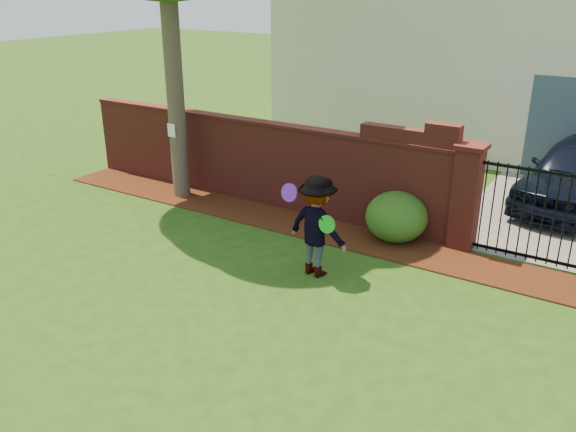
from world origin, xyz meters
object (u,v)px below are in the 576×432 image
Objects in this scene: man at (316,227)px; frisbee_green at (327,224)px; car at (576,175)px; frisbee_purple at (289,193)px.

man is 5.83× the size of frisbee_green.
frisbee_purple is at bearing -113.20° from car.
man reaches higher than frisbee_green.
man is 0.67m from frisbee_purple.
car is 6.17m from man.
man is 0.35m from frisbee_green.
frisbee_purple is at bearing 15.90° from man.
frisbee_purple reaches higher than frisbee_green.
car reaches higher than frisbee_green.
frisbee_green is (0.73, -0.09, -0.34)m from frisbee_purple.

